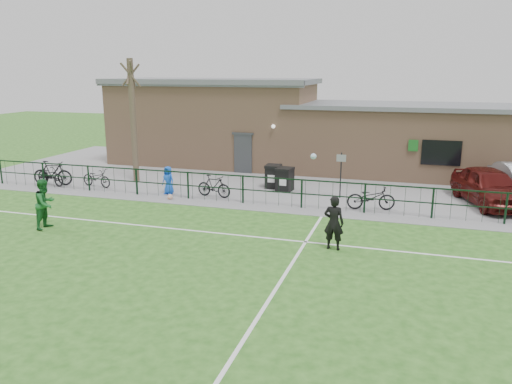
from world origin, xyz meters
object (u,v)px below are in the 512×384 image
(wheelie_bin_right, at_px, (273,177))
(spectator_child, at_px, (168,180))
(car_maroon, at_px, (489,186))
(wheelie_bin_left, at_px, (285,180))
(bare_tree, at_px, (133,121))
(outfield_player, at_px, (45,204))
(bicycle_c, at_px, (97,178))
(bicycle_e, at_px, (371,198))
(bicycle_d, at_px, (214,186))
(bicycle_a, at_px, (50,175))
(bicycle_b, at_px, (53,173))
(sign_post, at_px, (341,175))
(ball_ground, at_px, (170,197))

(wheelie_bin_right, xyz_separation_m, spectator_child, (-4.17, -2.59, 0.13))
(car_maroon, bearing_deg, wheelie_bin_left, 163.65)
(wheelie_bin_left, bearing_deg, bare_tree, -170.85)
(spectator_child, distance_m, outfield_player, 6.02)
(bicycle_c, height_order, bicycle_e, bicycle_e)
(wheelie_bin_right, xyz_separation_m, bicycle_d, (-2.01, -2.50, -0.02))
(wheelie_bin_left, bearing_deg, outfield_player, -122.34)
(bare_tree, distance_m, bicycle_c, 3.27)
(wheelie_bin_right, distance_m, outfield_player, 10.27)
(bicycle_a, bearing_deg, bicycle_c, -66.47)
(bicycle_b, bearing_deg, spectator_child, -99.11)
(bare_tree, distance_m, bicycle_d, 5.87)
(wheelie_bin_left, xyz_separation_m, sign_post, (2.62, -0.58, 0.50))
(wheelie_bin_left, relative_size, outfield_player, 0.56)
(bicycle_a, bearing_deg, car_maroon, -68.23)
(sign_post, distance_m, car_maroon, 6.05)
(wheelie_bin_right, distance_m, bicycle_a, 10.77)
(car_maroon, xyz_separation_m, outfield_player, (-15.33, -7.96, 0.10))
(wheelie_bin_left, bearing_deg, bicycle_a, -160.57)
(spectator_child, height_order, outfield_player, outfield_player)
(ball_ground, bearing_deg, wheelie_bin_right, 43.18)
(sign_post, height_order, bicycle_e, sign_post)
(bicycle_c, bearing_deg, bare_tree, -22.82)
(bicycle_c, relative_size, outfield_player, 0.94)
(wheelie_bin_left, distance_m, spectator_child, 5.30)
(bare_tree, xyz_separation_m, sign_post, (10.27, -0.45, -1.98))
(bicycle_d, bearing_deg, bicycle_b, 99.13)
(bicycle_b, distance_m, bicycle_c, 2.25)
(bicycle_b, height_order, bicycle_d, bicycle_b)
(bicycle_e, distance_m, spectator_child, 8.90)
(ball_ground, bearing_deg, bicycle_d, 29.61)
(bicycle_e, distance_m, outfield_player, 12.20)
(car_maroon, distance_m, ball_ground, 13.35)
(bicycle_a, xyz_separation_m, ball_ground, (6.76, -0.78, -0.39))
(spectator_child, xyz_separation_m, outfield_player, (-1.86, -5.72, 0.23))
(wheelie_bin_right, height_order, outfield_player, outfield_player)
(sign_post, distance_m, bicycle_b, 13.71)
(sign_post, relative_size, car_maroon, 0.44)
(wheelie_bin_left, height_order, wheelie_bin_right, wheelie_bin_right)
(bare_tree, relative_size, bicycle_a, 3.22)
(bare_tree, bearing_deg, outfield_player, -83.04)
(bicycle_a, xyz_separation_m, bicycle_b, (0.12, 0.02, 0.10))
(wheelie_bin_right, bearing_deg, bicycle_b, -168.57)
(car_maroon, bearing_deg, outfield_player, -169.65)
(bicycle_b, height_order, bicycle_e, bicycle_b)
(bicycle_a, bearing_deg, bicycle_e, -74.51)
(bicycle_b, bearing_deg, bicycle_c, -91.18)
(bicycle_d, distance_m, spectator_child, 2.16)
(sign_post, height_order, bicycle_b, sign_post)
(wheelie_bin_left, relative_size, bicycle_d, 0.62)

